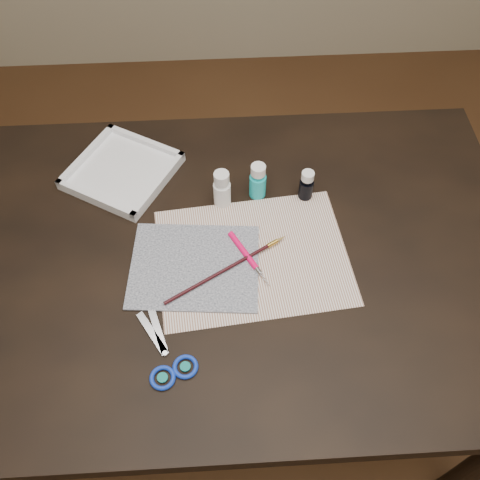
{
  "coord_description": "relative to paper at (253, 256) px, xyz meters",
  "views": [
    {
      "loc": [
        -0.04,
        -0.67,
        1.75
      ],
      "look_at": [
        0.0,
        0.0,
        0.8
      ],
      "focal_mm": 40.0,
      "sensor_mm": 36.0,
      "label": 1
    }
  ],
  "objects": [
    {
      "name": "canvas",
      "position": [
        -0.13,
        -0.02,
        0.0
      ],
      "size": [
        0.3,
        0.25,
        0.0
      ],
      "primitive_type": "cube",
      "rotation": [
        0.0,
        0.0,
        -0.09
      ],
      "color": "black",
      "rests_on": "paper"
    },
    {
      "name": "palette_tray",
      "position": [
        -0.31,
        0.27,
        0.01
      ],
      "size": [
        0.31,
        0.31,
        0.03
      ],
      "primitive_type": "cube",
      "rotation": [
        0.0,
        0.0,
        -0.53
      ],
      "color": "white",
      "rests_on": "table"
    },
    {
      "name": "paint_bottle_white",
      "position": [
        -0.06,
        0.16,
        0.05
      ],
      "size": [
        0.05,
        0.05,
        0.1
      ],
      "primitive_type": "cylinder",
      "rotation": [
        0.0,
        0.0,
        -0.25
      ],
      "color": "white",
      "rests_on": "table"
    },
    {
      "name": "paint_bottle_navy",
      "position": [
        0.14,
        0.17,
        0.04
      ],
      "size": [
        0.04,
        0.04,
        0.08
      ],
      "primitive_type": "cylinder",
      "rotation": [
        0.0,
        0.0,
        -0.34
      ],
      "color": "black",
      "rests_on": "table"
    },
    {
      "name": "scissors",
      "position": [
        -0.2,
        -0.21,
        0.0
      ],
      "size": [
        0.19,
        0.22,
        0.01
      ],
      "primitive_type": null,
      "rotation": [
        0.0,
        0.0,
        2.12
      ],
      "color": "silver",
      "rests_on": "table"
    },
    {
      "name": "craft_knife",
      "position": [
        -0.01,
        -0.01,
        0.01
      ],
      "size": [
        0.09,
        0.15,
        0.01
      ],
      "primitive_type": null,
      "rotation": [
        0.0,
        0.0,
        -1.08
      ],
      "color": "#FF095A",
      "rests_on": "paper"
    },
    {
      "name": "paintbrush",
      "position": [
        -0.06,
        -0.03,
        0.01
      ],
      "size": [
        0.28,
        0.17,
        0.01
      ],
      "primitive_type": null,
      "rotation": [
        0.0,
        0.0,
        0.53
      ],
      "color": "black",
      "rests_on": "canvas"
    },
    {
      "name": "paint_bottle_cyan",
      "position": [
        0.02,
        0.18,
        0.05
      ],
      "size": [
        0.05,
        0.05,
        0.1
      ],
      "primitive_type": "cylinder",
      "rotation": [
        0.0,
        0.0,
        -0.38
      ],
      "color": "#19B9C2",
      "rests_on": "table"
    },
    {
      "name": "paper",
      "position": [
        0.0,
        0.0,
        0.0
      ],
      "size": [
        0.45,
        0.36,
        0.0
      ],
      "primitive_type": "cube",
      "rotation": [
        0.0,
        0.0,
        0.1
      ],
      "color": "white",
      "rests_on": "table"
    },
    {
      "name": "table",
      "position": [
        -0.03,
        0.01,
        -0.38
      ],
      "size": [
        1.3,
        0.9,
        0.75
      ],
      "primitive_type": "cube",
      "color": "black",
      "rests_on": "ground"
    },
    {
      "name": "ground",
      "position": [
        -0.03,
        0.01,
        -0.76
      ],
      "size": [
        3.5,
        3.5,
        0.02
      ],
      "primitive_type": "cube",
      "color": "#422614",
      "rests_on": "ground"
    }
  ]
}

